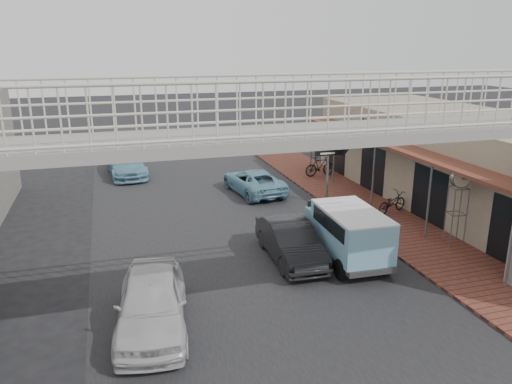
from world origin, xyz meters
TOP-DOWN VIEW (x-y plane):
  - ground at (0.00, 0.00)m, footprint 120.00×120.00m
  - road_strip at (0.00, 0.00)m, footprint 10.00×60.00m
  - sidewalk at (6.50, 3.00)m, footprint 3.00×40.00m
  - shophouse_row at (10.97, 4.00)m, footprint 7.20×18.00m
  - footbridge at (0.00, -4.00)m, footprint 16.40×2.40m
  - white_hatchback at (-3.37, -2.21)m, footprint 2.27×4.49m
  - dark_sedan at (1.47, 0.75)m, footprint 1.48×4.02m
  - angkot_curb at (2.50, 8.61)m, footprint 2.48×4.46m
  - angkot_far at (-3.27, 13.89)m, footprint 2.25×4.73m
  - angkot_van at (3.25, 0.10)m, footprint 1.85×3.81m
  - motorcycle_near at (7.18, 3.82)m, footprint 1.81×1.19m
  - motorcycle_far at (6.76, 10.38)m, footprint 1.81×0.70m
  - street_clock at (7.44, 0.13)m, footprint 0.71×0.63m
  - arrow_sign at (5.98, 6.00)m, footprint 1.85×1.18m

SIDE VIEW (x-z plane):
  - ground at x=0.00m, z-range 0.00..0.00m
  - road_strip at x=0.00m, z-range 0.00..0.01m
  - sidewalk at x=6.50m, z-range 0.00..0.10m
  - motorcycle_near at x=7.18m, z-range 0.10..1.00m
  - angkot_curb at x=2.50m, z-range 0.00..1.18m
  - motorcycle_far at x=6.76m, z-range 0.10..1.16m
  - dark_sedan at x=1.47m, z-range 0.00..1.31m
  - angkot_far at x=-3.27m, z-range 0.00..1.33m
  - white_hatchback at x=-3.37m, z-range 0.00..1.46m
  - angkot_van at x=3.25m, z-range 0.25..2.09m
  - shophouse_row at x=10.97m, z-range 0.01..4.01m
  - street_clock at x=7.44m, z-range 1.02..3.81m
  - arrow_sign at x=5.98m, z-range 1.08..4.26m
  - footbridge at x=0.00m, z-range 0.01..6.35m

